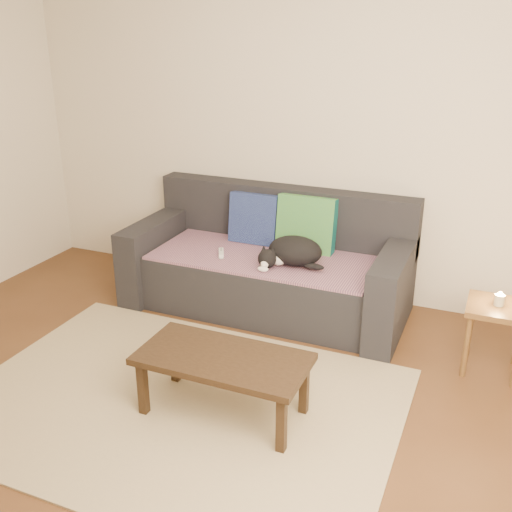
{
  "coord_description": "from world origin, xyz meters",
  "views": [
    {
      "loc": [
        1.56,
        -2.35,
        2.07
      ],
      "look_at": [
        0.05,
        1.2,
        0.55
      ],
      "focal_mm": 42.0,
      "sensor_mm": 36.0,
      "label": 1
    }
  ],
  "objects_px": {
    "cat": "(293,252)",
    "wii_remote_a": "(221,253)",
    "wii_remote_b": "(269,261)",
    "sofa": "(269,268)",
    "coffee_table": "(223,363)",
    "side_table": "(497,317)"
  },
  "relations": [
    {
      "from": "wii_remote_b",
      "to": "side_table",
      "type": "height_order",
      "value": "wii_remote_b"
    },
    {
      "from": "coffee_table",
      "to": "sofa",
      "type": "bearing_deg",
      "value": 101.68
    },
    {
      "from": "wii_remote_a",
      "to": "wii_remote_b",
      "type": "height_order",
      "value": "same"
    },
    {
      "from": "cat",
      "to": "wii_remote_b",
      "type": "relative_size",
      "value": 3.18
    },
    {
      "from": "sofa",
      "to": "wii_remote_a",
      "type": "height_order",
      "value": "sofa"
    },
    {
      "from": "wii_remote_b",
      "to": "coffee_table",
      "type": "relative_size",
      "value": 0.16
    },
    {
      "from": "wii_remote_a",
      "to": "side_table",
      "type": "bearing_deg",
      "value": -120.32
    },
    {
      "from": "wii_remote_a",
      "to": "sofa",
      "type": "bearing_deg",
      "value": -84.22
    },
    {
      "from": "sofa",
      "to": "coffee_table",
      "type": "height_order",
      "value": "sofa"
    },
    {
      "from": "wii_remote_a",
      "to": "coffee_table",
      "type": "xyz_separation_m",
      "value": [
        0.6,
        -1.2,
        -0.13
      ]
    },
    {
      "from": "sofa",
      "to": "cat",
      "type": "distance_m",
      "value": 0.38
    },
    {
      "from": "cat",
      "to": "wii_remote_a",
      "type": "xyz_separation_m",
      "value": [
        -0.56,
        -0.03,
        -0.08
      ]
    },
    {
      "from": "cat",
      "to": "wii_remote_a",
      "type": "height_order",
      "value": "cat"
    },
    {
      "from": "side_table",
      "to": "coffee_table",
      "type": "relative_size",
      "value": 0.48
    },
    {
      "from": "cat",
      "to": "wii_remote_b",
      "type": "bearing_deg",
      "value": -172.19
    },
    {
      "from": "sofa",
      "to": "wii_remote_a",
      "type": "distance_m",
      "value": 0.39
    },
    {
      "from": "cat",
      "to": "coffee_table",
      "type": "distance_m",
      "value": 1.25
    },
    {
      "from": "wii_remote_b",
      "to": "side_table",
      "type": "xyz_separation_m",
      "value": [
        1.56,
        -0.11,
        -0.08
      ]
    },
    {
      "from": "sofa",
      "to": "wii_remote_b",
      "type": "distance_m",
      "value": 0.27
    },
    {
      "from": "sofa",
      "to": "side_table",
      "type": "xyz_separation_m",
      "value": [
        1.64,
        -0.32,
        0.06
      ]
    },
    {
      "from": "coffee_table",
      "to": "wii_remote_b",
      "type": "bearing_deg",
      "value": 99.94
    },
    {
      "from": "wii_remote_b",
      "to": "side_table",
      "type": "distance_m",
      "value": 1.56
    }
  ]
}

